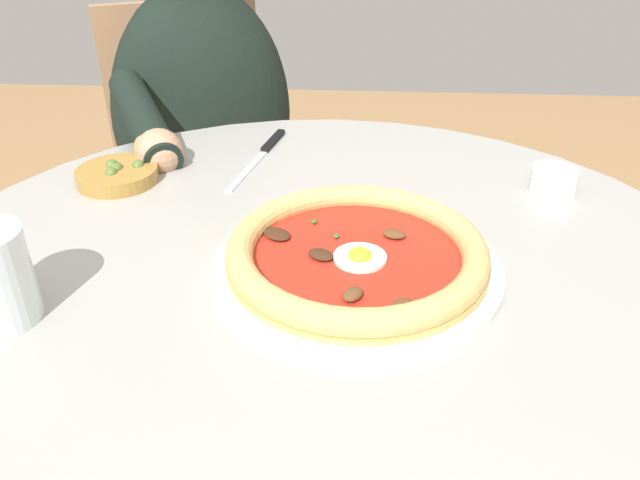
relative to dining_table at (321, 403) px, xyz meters
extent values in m
cylinder|color=#999993|center=(0.00, 0.00, 0.18)|extent=(0.95, 0.95, 0.03)
cylinder|color=white|center=(-0.01, 0.04, 0.20)|extent=(0.31, 0.31, 0.01)
cylinder|color=tan|center=(-0.01, 0.04, 0.21)|extent=(0.28, 0.28, 0.01)
torus|color=tan|center=(-0.01, 0.04, 0.22)|extent=(0.28, 0.28, 0.03)
cylinder|color=red|center=(-0.01, 0.04, 0.21)|extent=(0.26, 0.26, 0.00)
cylinder|color=white|center=(0.00, 0.04, 0.21)|extent=(0.06, 0.06, 0.00)
ellipsoid|color=yellow|center=(0.00, 0.04, 0.22)|extent=(0.03, 0.03, 0.02)
ellipsoid|color=brown|center=(0.07, 0.03, 0.22)|extent=(0.03, 0.03, 0.01)
ellipsoid|color=brown|center=(-0.05, 0.08, 0.22)|extent=(0.03, 0.03, 0.01)
ellipsoid|color=#3D2314|center=(-0.04, -0.05, 0.22)|extent=(0.04, 0.04, 0.01)
ellipsoid|color=#3D2314|center=(0.00, 0.00, 0.22)|extent=(0.03, 0.04, 0.01)
ellipsoid|color=brown|center=(0.09, 0.08, 0.22)|extent=(0.04, 0.04, 0.01)
ellipsoid|color=#2D6B28|center=(-0.07, -0.01, 0.22)|extent=(0.01, 0.01, 0.00)
ellipsoid|color=#2D6B28|center=(-0.02, 0.04, 0.22)|extent=(0.01, 0.01, 0.00)
ellipsoid|color=#2D6B28|center=(-0.04, 0.01, 0.22)|extent=(0.01, 0.01, 0.00)
cube|color=silver|center=(-0.25, -0.12, 0.19)|extent=(0.14, 0.04, 0.00)
cube|color=black|center=(-0.36, -0.10, 0.20)|extent=(0.08, 0.03, 0.01)
cylinder|color=white|center=(-0.22, 0.30, 0.21)|extent=(0.06, 0.06, 0.03)
cylinder|color=olive|center=(-0.22, 0.30, 0.22)|extent=(0.05, 0.05, 0.01)
cylinder|color=olive|center=(-0.21, -0.30, 0.20)|extent=(0.11, 0.11, 0.02)
torus|color=olive|center=(-0.27, -0.28, 0.22)|extent=(0.03, 0.02, 0.03)
ellipsoid|color=#516B2D|center=(-0.21, -0.29, 0.21)|extent=(0.02, 0.02, 0.02)
ellipsoid|color=#516B2D|center=(-0.22, -0.31, 0.21)|extent=(0.02, 0.02, 0.02)
ellipsoid|color=#516B2D|center=(-0.20, -0.30, 0.21)|extent=(0.02, 0.02, 0.02)
ellipsoid|color=#516B2D|center=(-0.21, -0.30, 0.21)|extent=(0.02, 0.02, 0.02)
ellipsoid|color=#516B2D|center=(-0.22, -0.27, 0.21)|extent=(0.02, 0.02, 0.02)
cube|color=#282833|center=(-0.60, -0.27, -0.33)|extent=(0.39, 0.42, 0.45)
ellipsoid|color=black|center=(-0.60, -0.27, 0.14)|extent=(0.34, 0.40, 0.50)
cylinder|color=black|center=(-0.36, -0.30, 0.23)|extent=(0.26, 0.18, 0.10)
sphere|color=tan|center=(-0.27, -0.25, 0.21)|extent=(0.07, 0.07, 0.07)
cube|color=#957050|center=(-0.65, -0.29, -0.08)|extent=(0.50, 0.50, 0.02)
cube|color=#957050|center=(-0.81, -0.36, 0.13)|extent=(0.16, 0.32, 0.40)
cylinder|color=#8E6B4C|center=(-0.42, -0.37, -0.32)|extent=(0.02, 0.02, 0.47)
cylinder|color=#8E6B4C|center=(-0.56, -0.06, -0.32)|extent=(0.02, 0.02, 0.47)
cylinder|color=#8E6B4C|center=(-0.73, -0.51, -0.32)|extent=(0.02, 0.02, 0.47)
cylinder|color=#8E6B4C|center=(-0.87, -0.20, -0.32)|extent=(0.02, 0.02, 0.47)
camera|label=1|loc=(0.57, 0.04, 0.58)|focal=35.76mm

